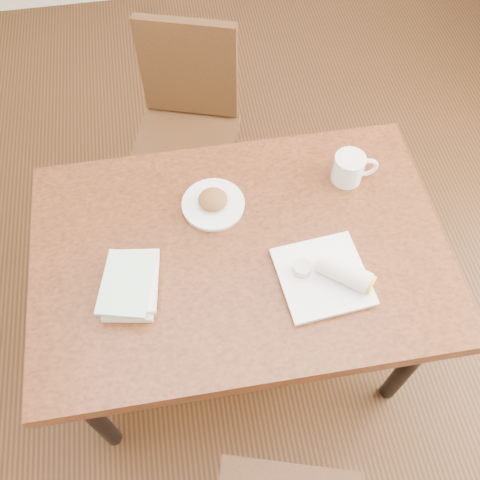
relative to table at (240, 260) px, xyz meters
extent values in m
cube|color=#472814|center=(0.00, 0.00, -0.68)|extent=(4.00, 5.00, 0.01)
cube|color=brown|center=(0.00, 0.00, 0.05)|extent=(1.32, 0.88, 0.06)
cylinder|color=black|center=(-0.56, -0.34, -0.33)|extent=(0.06, 0.06, 0.69)
cylinder|color=black|center=(0.56, -0.34, -0.33)|extent=(0.06, 0.06, 0.69)
cylinder|color=black|center=(-0.56, 0.34, -0.33)|extent=(0.06, 0.06, 0.69)
cylinder|color=black|center=(0.56, 0.34, -0.33)|extent=(0.06, 0.06, 0.69)
cylinder|color=#462814|center=(-0.13, -0.59, -0.45)|extent=(0.04, 0.04, 0.45)
cylinder|color=#4B2D15|center=(0.10, 0.82, -0.45)|extent=(0.04, 0.04, 0.45)
cylinder|color=#4B2D15|center=(-0.24, 0.93, -0.45)|extent=(0.04, 0.04, 0.45)
cylinder|color=#4B2D15|center=(-0.01, 0.47, -0.45)|extent=(0.04, 0.04, 0.45)
cylinder|color=#4B2D15|center=(-0.35, 0.58, -0.45)|extent=(0.04, 0.04, 0.45)
cube|color=#4B2D15|center=(-0.12, 0.70, -0.20)|extent=(0.53, 0.53, 0.04)
cube|color=#4B2D15|center=(-0.07, 0.88, 0.06)|extent=(0.39, 0.16, 0.45)
cylinder|color=white|center=(-0.06, 0.17, 0.08)|extent=(0.21, 0.21, 0.01)
cylinder|color=white|center=(-0.06, 0.17, 0.09)|extent=(0.21, 0.21, 0.01)
ellipsoid|color=#B27538|center=(-0.06, 0.17, 0.12)|extent=(0.12, 0.12, 0.05)
cylinder|color=white|center=(0.41, 0.22, 0.13)|extent=(0.10, 0.10, 0.10)
torus|color=white|center=(0.47, 0.21, 0.13)|extent=(0.09, 0.02, 0.08)
cylinder|color=tan|center=(0.41, 0.22, 0.18)|extent=(0.09, 0.09, 0.01)
cylinder|color=#F2E5CC|center=(0.41, 0.22, 0.18)|extent=(0.06, 0.06, 0.00)
cube|color=white|center=(0.23, -0.15, 0.08)|extent=(0.28, 0.28, 0.02)
cube|color=white|center=(0.23, -0.15, 0.10)|extent=(0.29, 0.29, 0.01)
cylinder|color=white|center=(0.29, -0.16, 0.13)|extent=(0.17, 0.15, 0.07)
cylinder|color=yellow|center=(0.35, -0.22, 0.13)|extent=(0.05, 0.06, 0.06)
cylinder|color=silver|center=(0.17, -0.12, 0.11)|extent=(0.06, 0.06, 0.03)
cylinder|color=red|center=(0.17, -0.12, 0.13)|extent=(0.05, 0.05, 0.01)
cube|color=white|center=(-0.35, -0.09, 0.09)|extent=(0.18, 0.24, 0.02)
cube|color=silver|center=(-0.34, -0.08, 0.11)|extent=(0.17, 0.23, 0.02)
cube|color=#8FD7AD|center=(-0.35, -0.09, 0.13)|extent=(0.19, 0.24, 0.02)
camera|label=1|loc=(-0.14, -0.86, 1.53)|focal=40.00mm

